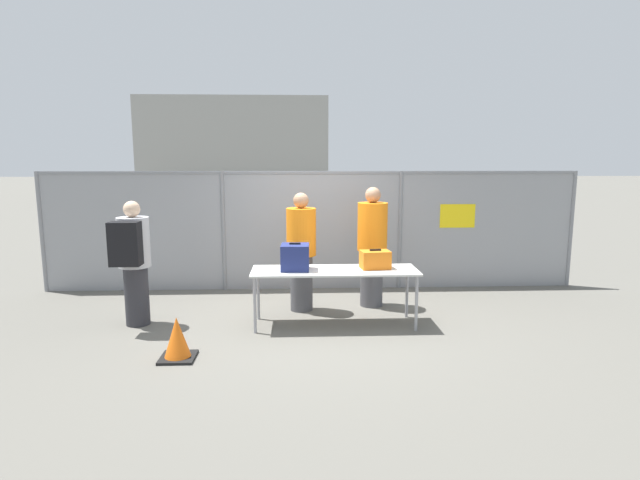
# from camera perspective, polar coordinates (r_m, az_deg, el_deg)

# --- Properties ---
(ground_plane) EXTENTS (120.00, 120.00, 0.00)m
(ground_plane) POSITION_cam_1_polar(r_m,az_deg,el_deg) (6.89, -0.44, -9.25)
(ground_plane) COLOR #605E56
(fence_section) EXTENTS (8.98, 0.07, 1.99)m
(fence_section) POSITION_cam_1_polar(r_m,az_deg,el_deg) (8.38, -0.76, 1.43)
(fence_section) COLOR gray
(fence_section) RESTS_ON ground_plane
(inspection_table) EXTENTS (2.18, 0.68, 0.75)m
(inspection_table) POSITION_cam_1_polar(r_m,az_deg,el_deg) (6.56, 1.69, -3.87)
(inspection_table) COLOR silver
(inspection_table) RESTS_ON ground_plane
(suitcase_navy) EXTENTS (0.37, 0.37, 0.36)m
(suitcase_navy) POSITION_cam_1_polar(r_m,az_deg,el_deg) (6.51, -2.86, -1.97)
(suitcase_navy) COLOR navy
(suitcase_navy) RESTS_ON inspection_table
(suitcase_orange) EXTENTS (0.41, 0.30, 0.26)m
(suitcase_orange) POSITION_cam_1_polar(r_m,az_deg,el_deg) (6.64, 6.32, -2.24)
(suitcase_orange) COLOR orange
(suitcase_orange) RESTS_ON inspection_table
(traveler_hooded) EXTENTS (0.41, 0.63, 1.65)m
(traveler_hooded) POSITION_cam_1_polar(r_m,az_deg,el_deg) (6.92, -20.58, -1.98)
(traveler_hooded) COLOR #2D2D33
(traveler_hooded) RESTS_ON ground_plane
(security_worker_near) EXTENTS (0.42, 0.42, 1.72)m
(security_worker_near) POSITION_cam_1_polar(r_m,az_deg,el_deg) (7.18, -2.15, -1.19)
(security_worker_near) COLOR #4C4C51
(security_worker_near) RESTS_ON ground_plane
(security_worker_far) EXTENTS (0.44, 0.44, 1.78)m
(security_worker_far) POSITION_cam_1_polar(r_m,az_deg,el_deg) (7.44, 5.97, -0.60)
(security_worker_far) COLOR #4C4C51
(security_worker_far) RESTS_ON ground_plane
(utility_trailer) EXTENTS (3.54, 2.02, 0.63)m
(utility_trailer) POSITION_cam_1_polar(r_m,az_deg,el_deg) (11.26, 7.69, -0.16)
(utility_trailer) COLOR #B2B2B7
(utility_trailer) RESTS_ON ground_plane
(distant_hangar) EXTENTS (14.38, 11.68, 6.87)m
(distant_hangar) POSITION_cam_1_polar(r_m,az_deg,el_deg) (43.94, -9.08, 10.69)
(distant_hangar) COLOR #999993
(distant_hangar) RESTS_ON ground_plane
(traffic_cone) EXTENTS (0.38, 0.38, 0.48)m
(traffic_cone) POSITION_cam_1_polar(r_m,az_deg,el_deg) (5.81, -16.01, -10.91)
(traffic_cone) COLOR black
(traffic_cone) RESTS_ON ground_plane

